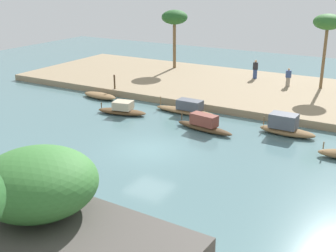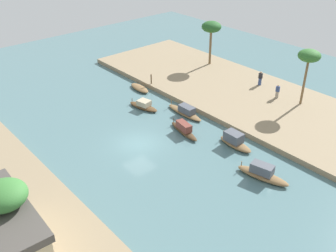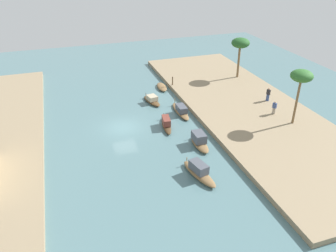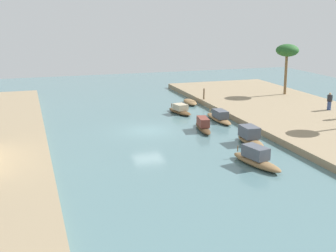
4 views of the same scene
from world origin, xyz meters
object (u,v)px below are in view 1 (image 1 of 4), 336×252
at_px(sampan_upstream_small, 204,125).
at_px(mooring_post, 115,82).
at_px(sampan_open_hull, 187,109).
at_px(sampan_with_tall_canopy, 100,96).
at_px(palm_tree_left_near, 328,24).
at_px(palm_tree_left_far, 175,18).
at_px(sampan_midstream, 122,109).
at_px(palm_tree_right_tall, 39,186).
at_px(person_by_mooring, 255,70).
at_px(person_on_near_bank, 288,78).
at_px(sampan_downstream_large, 286,127).

distance_m(sampan_upstream_small, mooring_post, 11.06).
bearing_deg(sampan_open_hull, sampan_with_tall_canopy, -0.61).
distance_m(sampan_with_tall_canopy, palm_tree_left_near, 18.95).
distance_m(mooring_post, palm_tree_left_far, 10.81).
relative_size(sampan_midstream, sampan_with_tall_canopy, 1.15).
xyz_separation_m(sampan_with_tall_canopy, palm_tree_left_near, (-15.04, -10.11, 5.55)).
xyz_separation_m(palm_tree_left_far, palm_tree_right_tall, (-14.75, 32.24, -0.24)).
relative_size(sampan_open_hull, mooring_post, 4.14).
height_order(sampan_midstream, person_by_mooring, person_by_mooring).
bearing_deg(mooring_post, sampan_with_tall_canopy, 71.48).
height_order(person_on_near_bank, mooring_post, person_on_near_bank).
xyz_separation_m(person_on_near_bank, palm_tree_left_near, (-2.55, -0.69, 4.55)).
distance_m(mooring_post, palm_tree_left_near, 17.60).
bearing_deg(sampan_downstream_large, sampan_with_tall_canopy, -2.58).
bearing_deg(sampan_upstream_small, sampan_downstream_large, -148.32).
relative_size(sampan_open_hull, palm_tree_left_far, 0.85).
height_order(person_on_near_bank, palm_tree_left_near, palm_tree_left_near).
bearing_deg(palm_tree_left_near, sampan_with_tall_canopy, 33.90).
bearing_deg(palm_tree_left_near, palm_tree_right_tall, 90.36).
relative_size(mooring_post, palm_tree_left_near, 0.19).
bearing_deg(person_by_mooring, sampan_with_tall_canopy, 38.52).
xyz_separation_m(sampan_open_hull, sampan_midstream, (3.95, 2.41, -0.02)).
height_order(sampan_with_tall_canopy, sampan_upstream_small, sampan_upstream_small).
bearing_deg(mooring_post, sampan_open_hull, 168.24).
distance_m(sampan_midstream, palm_tree_left_far, 15.22).
bearing_deg(mooring_post, sampan_downstream_large, 171.09).
relative_size(person_by_mooring, palm_tree_right_tall, 0.31).
bearing_deg(sampan_open_hull, palm_tree_right_tall, 109.82).
bearing_deg(sampan_open_hull, person_by_mooring, -94.93).
xyz_separation_m(sampan_downstream_large, mooring_post, (14.86, -2.33, 0.58)).
relative_size(person_on_near_bank, person_by_mooring, 0.92).
xyz_separation_m(sampan_open_hull, mooring_post, (7.57, -1.58, 0.73)).
relative_size(sampan_midstream, sampan_upstream_small, 0.90).
bearing_deg(person_on_near_bank, sampan_upstream_small, -125.36).
bearing_deg(sampan_upstream_small, sampan_open_hull, -35.99).
bearing_deg(palm_tree_left_near, mooring_post, 30.87).
xyz_separation_m(sampan_open_hull, sampan_with_tall_canopy, (8.04, -0.18, -0.16)).
relative_size(sampan_downstream_large, person_by_mooring, 2.08).
bearing_deg(sampan_midstream, person_on_near_bank, -137.15).
height_order(person_by_mooring, palm_tree_left_far, palm_tree_left_far).
bearing_deg(sampan_downstream_large, sampan_midstream, 9.26).
bearing_deg(sampan_midstream, sampan_upstream_small, 165.62).
bearing_deg(palm_tree_right_tall, mooring_post, -56.49).
distance_m(sampan_open_hull, sampan_with_tall_canopy, 8.04).
distance_m(sampan_with_tall_canopy, mooring_post, 1.72).
distance_m(sampan_midstream, palm_tree_right_tall, 21.97).
xyz_separation_m(sampan_open_hull, palm_tree_right_tall, (-7.20, 20.73, 4.75)).
bearing_deg(palm_tree_left_far, person_by_mooring, 176.50).
bearing_deg(sampan_downstream_large, sampan_upstream_small, 23.17).
height_order(sampan_upstream_small, mooring_post, mooring_post).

